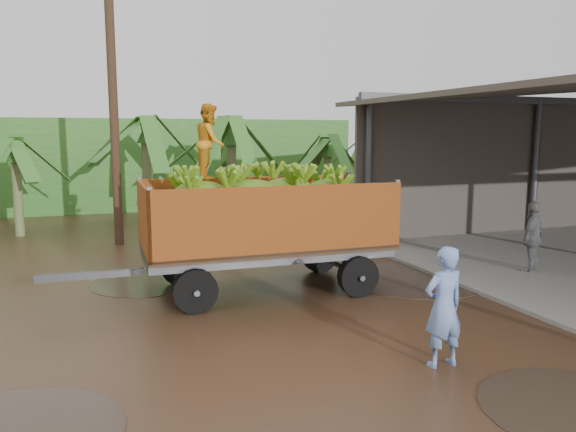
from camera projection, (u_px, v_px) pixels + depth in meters
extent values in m
plane|color=black|center=(231.00, 340.00, 8.33)|extent=(100.00, 100.00, 0.00)
cube|color=#383330|center=(530.00, 167.00, 17.25)|extent=(12.00, 0.12, 4.00)
cube|color=#2D661E|center=(81.00, 165.00, 22.25)|extent=(22.00, 3.00, 3.60)
cube|color=#47474C|center=(91.00, 275.00, 9.89)|extent=(1.84, 0.17, 0.12)
imported|color=orange|center=(210.00, 142.00, 10.77)|extent=(0.76, 0.85, 1.46)
imported|color=#6B88C4|center=(444.00, 307.00, 7.29)|extent=(0.61, 0.42, 1.61)
imported|color=slate|center=(532.00, 238.00, 12.09)|extent=(1.01, 0.80, 1.61)
cylinder|color=#47301E|center=(113.00, 101.00, 14.93)|extent=(0.24, 0.24, 7.79)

